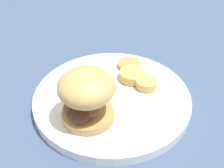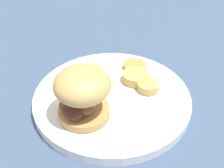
% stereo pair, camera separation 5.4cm
% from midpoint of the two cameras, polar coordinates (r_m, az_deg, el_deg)
% --- Properties ---
extents(ground_plane, '(4.00, 4.00, 0.00)m').
position_cam_midpoint_polar(ground_plane, '(0.57, 2.72, -3.60)').
color(ground_plane, '#3D5170').
extents(dinner_plate, '(0.28, 0.28, 0.02)m').
position_cam_midpoint_polar(dinner_plate, '(0.56, 2.75, -2.79)').
color(dinner_plate, white).
rests_on(dinner_plate, ground_plane).
extents(sandwich, '(0.09, 0.09, 0.09)m').
position_cam_midpoint_polar(sandwich, '(0.49, -2.42, -1.75)').
color(sandwich, tan).
rests_on(sandwich, dinner_plate).
extents(potato_round_0, '(0.04, 0.04, 0.01)m').
position_cam_midpoint_polar(potato_round_0, '(0.63, 6.63, 3.22)').
color(potato_round_0, '#BC8942').
rests_on(potato_round_0, dinner_plate).
extents(potato_round_1, '(0.04, 0.04, 0.01)m').
position_cam_midpoint_polar(potato_round_1, '(0.57, 9.33, -0.48)').
color(potato_round_1, tan).
rests_on(potato_round_1, dinner_plate).
extents(potato_round_2, '(0.04, 0.04, 0.01)m').
position_cam_midpoint_polar(potato_round_2, '(0.61, -1.21, 2.33)').
color(potato_round_2, '#DBB766').
rests_on(potato_round_2, dinner_plate).
extents(potato_round_3, '(0.05, 0.05, 0.02)m').
position_cam_midpoint_polar(potato_round_3, '(0.59, 6.99, 1.22)').
color(potato_round_3, tan).
rests_on(potato_round_3, dinner_plate).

